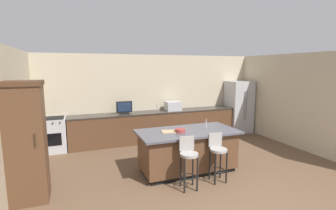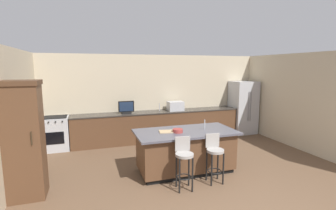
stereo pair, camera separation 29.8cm
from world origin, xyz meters
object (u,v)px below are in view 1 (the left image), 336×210
object	(u,v)px
kitchen_island	(187,150)
bar_stool_left	(188,158)
cutting_board	(171,131)
tv_monitor	(124,108)
refrigerator	(239,107)
cabinet_tower	(25,140)
microwave	(173,106)
range_oven	(51,135)
fruit_bowl	(180,131)
bar_stool_right	(218,153)

from	to	relation	value
kitchen_island	bar_stool_left	distance (m)	0.82
kitchen_island	cutting_board	size ratio (longest dim) A/B	5.67
tv_monitor	bar_stool_left	world-z (taller)	tv_monitor
refrigerator	cabinet_tower	size ratio (longest dim) A/B	0.87
microwave	bar_stool_left	xyz separation A→B (m)	(-0.97, -3.16, -0.47)
range_oven	tv_monitor	distance (m)	2.08
fruit_bowl	cutting_board	distance (m)	0.21
range_oven	microwave	size ratio (longest dim) A/B	1.96
fruit_bowl	cutting_board	world-z (taller)	fruit_bowl
range_oven	cutting_board	xyz separation A→B (m)	(2.52, -2.38, 0.45)
cabinet_tower	fruit_bowl	world-z (taller)	cabinet_tower
range_oven	microwave	world-z (taller)	microwave
bar_stool_right	fruit_bowl	bearing A→B (deg)	136.74
microwave	cutting_board	bearing A→B (deg)	-113.18
kitchen_island	bar_stool_right	distance (m)	0.76
bar_stool_left	bar_stool_right	xyz separation A→B (m)	(0.68, 0.08, -0.01)
cabinet_tower	cutting_board	xyz separation A→B (m)	(2.69, 0.20, -0.15)
microwave	tv_monitor	world-z (taller)	tv_monitor
tv_monitor	bar_stool_left	distance (m)	3.20
refrigerator	fruit_bowl	world-z (taller)	refrigerator
tv_monitor	kitchen_island	bearing A→B (deg)	-68.77
kitchen_island	refrigerator	xyz separation A→B (m)	(3.11, 2.37, 0.43)
cabinet_tower	bar_stool_left	size ratio (longest dim) A/B	2.10
tv_monitor	fruit_bowl	world-z (taller)	tv_monitor
cutting_board	tv_monitor	bearing A→B (deg)	103.08
kitchen_island	range_oven	distance (m)	3.78
fruit_bowl	cutting_board	bearing A→B (deg)	148.64
cutting_board	fruit_bowl	bearing A→B (deg)	-31.36
tv_monitor	fruit_bowl	xyz separation A→B (m)	(0.71, -2.43, -0.14)
cabinet_tower	fruit_bowl	size ratio (longest dim) A/B	9.46
cabinet_tower	cutting_board	bearing A→B (deg)	4.29
microwave	kitchen_island	bearing A→B (deg)	-104.76
refrigerator	fruit_bowl	xyz separation A→B (m)	(-3.31, -2.44, 0.05)
refrigerator	cutting_board	bearing A→B (deg)	-146.25
bar_stool_left	bar_stool_right	bearing A→B (deg)	13.25
range_oven	bar_stool_left	world-z (taller)	bar_stool_left
refrigerator	range_oven	size ratio (longest dim) A/B	1.92
tv_monitor	bar_stool_left	xyz separation A→B (m)	(0.59, -3.11, -0.50)
cabinet_tower	microwave	size ratio (longest dim) A/B	4.29
kitchen_island	cutting_board	distance (m)	0.59
cabinet_tower	cutting_board	distance (m)	2.70
kitchen_island	cabinet_tower	bearing A→B (deg)	-177.06
tv_monitor	cabinet_tower	bearing A→B (deg)	-130.35
microwave	bar_stool_left	bearing A→B (deg)	-107.03
cabinet_tower	bar_stool_right	xyz separation A→B (m)	(3.42, -0.50, -0.50)
bar_stool_left	fruit_bowl	size ratio (longest dim) A/B	4.51
microwave	cutting_board	distance (m)	2.59
bar_stool_right	bar_stool_left	bearing A→B (deg)	-169.66
microwave	bar_stool_left	world-z (taller)	microwave
range_oven	bar_stool_right	xyz separation A→B (m)	(3.25, -3.08, 0.11)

